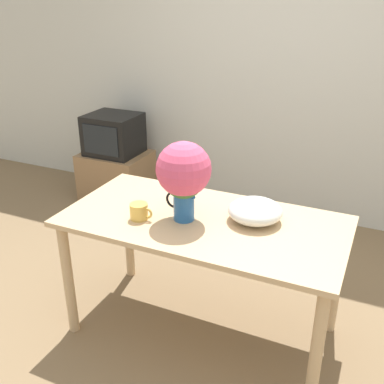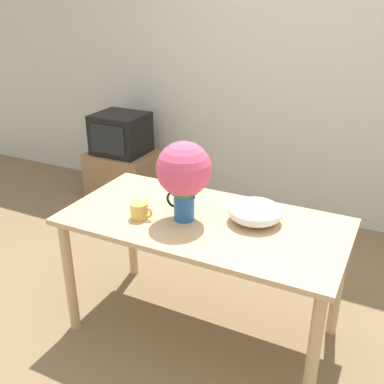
{
  "view_description": "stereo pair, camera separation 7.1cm",
  "coord_description": "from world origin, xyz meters",
  "px_view_note": "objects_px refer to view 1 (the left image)",
  "views": [
    {
      "loc": [
        0.81,
        -1.91,
        1.88
      ],
      "look_at": [
        -0.08,
        0.04,
        0.93
      ],
      "focal_mm": 42.0,
      "sensor_mm": 36.0,
      "label": 1
    },
    {
      "loc": [
        0.87,
        -1.88,
        1.88
      ],
      "look_at": [
        -0.08,
        0.04,
        0.93
      ],
      "focal_mm": 42.0,
      "sensor_mm": 36.0,
      "label": 2
    }
  ],
  "objects_px": {
    "flower_vase": "(184,174)",
    "coffee_mug": "(139,211)",
    "tv_set": "(113,134)",
    "white_bowl": "(255,211)"
  },
  "relations": [
    {
      "from": "flower_vase",
      "to": "coffee_mug",
      "type": "height_order",
      "value": "flower_vase"
    },
    {
      "from": "white_bowl",
      "to": "tv_set",
      "type": "relative_size",
      "value": 0.62
    },
    {
      "from": "white_bowl",
      "to": "flower_vase",
      "type": "bearing_deg",
      "value": -158.19
    },
    {
      "from": "flower_vase",
      "to": "white_bowl",
      "type": "bearing_deg",
      "value": 21.81
    },
    {
      "from": "coffee_mug",
      "to": "tv_set",
      "type": "xyz_separation_m",
      "value": [
        -1.2,
        1.54,
        -0.14
      ]
    },
    {
      "from": "coffee_mug",
      "to": "flower_vase",
      "type": "bearing_deg",
      "value": 23.49
    },
    {
      "from": "flower_vase",
      "to": "tv_set",
      "type": "relative_size",
      "value": 0.93
    },
    {
      "from": "coffee_mug",
      "to": "tv_set",
      "type": "bearing_deg",
      "value": 128.0
    },
    {
      "from": "flower_vase",
      "to": "tv_set",
      "type": "height_order",
      "value": "flower_vase"
    },
    {
      "from": "white_bowl",
      "to": "tv_set",
      "type": "bearing_deg",
      "value": 143.79
    }
  ]
}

